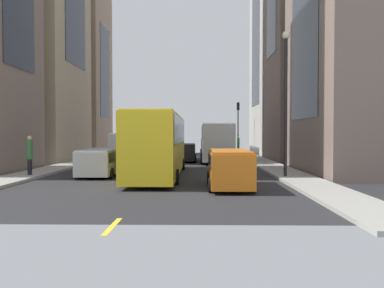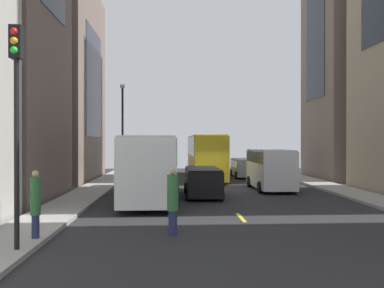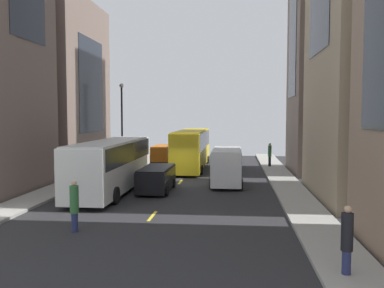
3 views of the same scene
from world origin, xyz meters
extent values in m
plane|color=#28282B|center=(0.00, 0.00, 0.00)|extent=(41.59, 41.59, 0.00)
cube|color=#9E9B93|center=(-7.71, 0.00, 0.07)|extent=(2.17, 44.00, 0.15)
cube|color=#9E9B93|center=(7.71, 0.00, 0.07)|extent=(2.17, 44.00, 0.15)
cube|color=yellow|center=(0.00, -21.00, 0.01)|extent=(0.16, 2.00, 0.01)
cube|color=yellow|center=(0.00, -10.50, 0.01)|extent=(0.16, 2.00, 0.01)
cube|color=yellow|center=(0.00, 0.00, 0.01)|extent=(0.16, 2.00, 0.01)
cube|color=yellow|center=(0.00, 10.50, 0.01)|extent=(0.16, 2.00, 0.01)
cube|color=yellow|center=(0.00, 21.00, 0.01)|extent=(0.16, 2.00, 0.01)
cube|color=#B7B2A8|center=(-12.16, -15.10, 12.92)|extent=(6.32, 10.81, 25.83)
cube|color=#1E232D|center=(-12.16, -15.10, 12.92)|extent=(6.38, 5.95, 14.21)
cube|color=#7A665B|center=(-12.76, 6.29, 7.69)|extent=(7.52, 11.17, 15.38)
cube|color=#1E232D|center=(-12.76, 6.29, 7.69)|extent=(7.59, 6.14, 8.46)
cube|color=#937760|center=(13.23, -15.86, 9.91)|extent=(8.47, 8.26, 19.81)
cube|color=#1E232D|center=(13.23, -15.86, 9.91)|extent=(8.55, 4.54, 10.90)
cube|color=silver|center=(-3.88, -4.45, 1.77)|extent=(2.55, 11.52, 3.00)
cube|color=black|center=(-3.88, -4.45, 2.62)|extent=(2.60, 10.60, 1.20)
cube|color=beige|center=(-3.88, -4.45, 3.31)|extent=(2.45, 11.06, 0.08)
cylinder|color=black|center=(-5.05, -0.87, 0.50)|extent=(0.46, 1.00, 1.00)
cylinder|color=black|center=(-2.70, -0.87, 0.50)|extent=(0.46, 1.00, 1.00)
cylinder|color=black|center=(-5.05, -8.02, 0.50)|extent=(0.46, 1.00, 1.00)
cylinder|color=black|center=(-2.70, -8.02, 0.50)|extent=(0.46, 1.00, 1.00)
cube|color=yellow|center=(0.01, 8.25, 1.86)|extent=(2.45, 12.85, 3.30)
cube|color=black|center=(0.01, 8.25, 2.72)|extent=(2.50, 11.82, 1.48)
cube|color=gold|center=(0.01, 8.25, 3.55)|extent=(2.35, 12.33, 0.08)
cylinder|color=black|center=(-1.12, 12.23, 0.38)|extent=(0.44, 0.76, 0.76)
cylinder|color=black|center=(1.14, 12.23, 0.38)|extent=(0.44, 0.76, 0.76)
cylinder|color=black|center=(-1.12, 4.27, 0.38)|extent=(0.44, 0.76, 0.76)
cylinder|color=black|center=(1.14, 4.27, 0.38)|extent=(0.44, 0.76, 0.76)
cube|color=white|center=(3.47, -0.80, 1.35)|extent=(2.05, 5.64, 2.30)
cube|color=black|center=(3.47, -0.80, 2.10)|extent=(2.09, 5.19, 0.69)
cube|color=silver|center=(3.47, -0.80, 2.54)|extent=(1.97, 5.41, 0.08)
cylinder|color=black|center=(2.53, 0.95, 0.36)|extent=(0.37, 0.72, 0.72)
cylinder|color=black|center=(4.42, 0.95, 0.36)|extent=(0.37, 0.72, 0.72)
cylinder|color=black|center=(2.53, -2.55, 0.36)|extent=(0.37, 0.72, 0.72)
cylinder|color=black|center=(4.42, -2.55, 0.36)|extent=(0.37, 0.72, 0.72)
cube|color=black|center=(-1.07, -3.85, 0.84)|extent=(1.84, 4.78, 1.35)
cube|color=black|center=(-1.07, -3.85, 1.19)|extent=(1.87, 4.40, 0.57)
cube|color=black|center=(-1.07, -3.85, 1.56)|extent=(1.76, 4.59, 0.08)
cylinder|color=black|center=(-1.91, -2.36, 0.31)|extent=(0.33, 0.62, 0.62)
cylinder|color=black|center=(-0.22, -2.36, 0.31)|extent=(0.33, 0.62, 0.62)
cylinder|color=black|center=(-1.91, -5.33, 0.31)|extent=(0.33, 0.62, 0.62)
cylinder|color=black|center=(-0.22, -5.33, 0.31)|extent=(0.33, 0.62, 0.62)
cube|color=orange|center=(-3.74, 13.45, 0.92)|extent=(1.82, 4.59, 1.49)
cube|color=black|center=(-3.74, 13.45, 1.30)|extent=(1.85, 4.22, 0.63)
cube|color=#BE6115|center=(-3.74, 13.45, 1.70)|extent=(1.74, 4.40, 0.08)
cylinder|color=black|center=(-4.57, 14.88, 0.31)|extent=(0.33, 0.62, 0.62)
cylinder|color=black|center=(-2.90, 14.88, 0.31)|extent=(0.33, 0.62, 0.62)
cylinder|color=black|center=(-4.57, 12.03, 0.31)|extent=(0.33, 0.62, 0.62)
cylinder|color=black|center=(-2.90, 12.03, 0.31)|extent=(0.33, 0.62, 0.62)
cube|color=#B7BABF|center=(3.45, 8.50, 0.85)|extent=(1.87, 4.44, 1.35)
cube|color=black|center=(3.45, 8.50, 1.19)|extent=(1.91, 4.09, 0.57)
cube|color=#9C9EA2|center=(3.45, 8.50, 1.56)|extent=(1.80, 4.26, 0.08)
cylinder|color=black|center=(2.59, 9.88, 0.31)|extent=(0.34, 0.62, 0.62)
cylinder|color=black|center=(4.31, 9.88, 0.31)|extent=(0.34, 0.62, 0.62)
cylinder|color=black|center=(2.59, 7.12, 0.31)|extent=(0.34, 0.62, 0.62)
cylinder|color=black|center=(4.31, 7.12, 0.31)|extent=(0.34, 0.62, 0.62)
cylinder|color=black|center=(7.35, 9.19, 0.60)|extent=(0.25, 0.25, 0.90)
cylinder|color=#336B38|center=(7.35, 9.19, 1.59)|extent=(0.33, 0.33, 1.09)
sphere|color=beige|center=(7.35, 9.19, 2.26)|extent=(0.25, 0.25, 0.25)
cylinder|color=navy|center=(7.46, -17.60, 0.51)|extent=(0.27, 0.27, 0.73)
cylinder|color=black|center=(7.46, -17.60, 1.46)|extent=(0.36, 0.36, 1.16)
sphere|color=tan|center=(7.46, -17.60, 2.16)|extent=(0.23, 0.23, 0.23)
cylinder|color=navy|center=(-2.77, -13.54, 0.40)|extent=(0.28, 0.28, 0.81)
cylinder|color=#336B38|center=(-2.77, -13.54, 1.40)|extent=(0.38, 0.38, 1.19)
sphere|color=tan|center=(-2.77, -13.54, 2.11)|extent=(0.22, 0.22, 0.22)
cylinder|color=navy|center=(-6.94, -14.45, 0.50)|extent=(0.23, 0.23, 0.71)
cylinder|color=#336B38|center=(-6.94, -14.45, 1.43)|extent=(0.31, 0.31, 1.15)
sphere|color=tan|center=(-6.94, -14.45, 2.11)|extent=(0.21, 0.21, 0.21)
cylinder|color=black|center=(-7.03, -15.75, 2.75)|extent=(0.14, 0.14, 5.20)
cube|color=black|center=(-7.03, -15.75, 5.80)|extent=(0.32, 0.32, 0.90)
sphere|color=red|center=(-7.03, -15.93, 6.05)|extent=(0.20, 0.20, 0.20)
sphere|color=orange|center=(-7.03, -15.93, 5.80)|extent=(0.20, 0.20, 0.20)
sphere|color=green|center=(-7.03, -15.93, 5.54)|extent=(0.20, 0.20, 0.20)
cylinder|color=black|center=(-7.13, 9.62, 3.95)|extent=(0.18, 0.18, 7.60)
sphere|color=silver|center=(-7.13, 9.62, 7.93)|extent=(0.44, 0.44, 0.44)
camera|label=1|loc=(-2.33, 31.48, 2.50)|focal=36.84mm
camera|label=2|loc=(-2.79, -27.43, 3.09)|focal=39.41mm
camera|label=3|loc=(4.05, -30.27, 4.98)|focal=38.50mm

